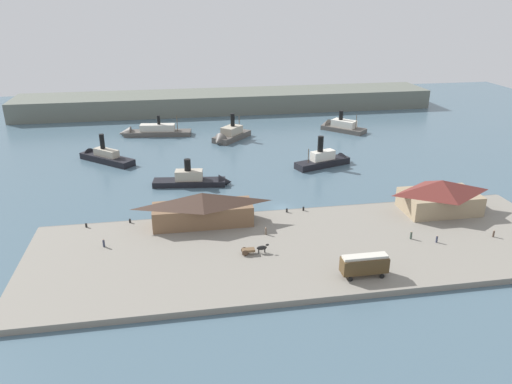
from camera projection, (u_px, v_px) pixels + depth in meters
ground_plane at (282, 208)px, 119.32m from camera, size 320.00×320.00×0.00m
quay_promenade at (306, 249)px, 99.00m from camera, size 110.00×36.00×1.20m
seawall_edge at (285, 212)px, 115.85m from camera, size 110.00×0.80×1.00m
ferry_shed_customs_shed at (202, 208)px, 106.97m from camera, size 22.02×7.50×7.33m
ferry_shed_central_terminal at (440, 195)px, 113.44m from camera, size 17.19×10.75×7.59m
street_tram at (364, 264)px, 87.40m from camera, size 8.41×2.86×4.18m
horse_cart at (254, 249)px, 95.60m from camera, size 5.43×1.42×1.87m
pedestrian_standing_center at (104, 243)px, 98.19m from camera, size 0.43×0.43×1.75m
pedestrian_by_tram at (437, 239)px, 99.98m from camera, size 0.39×0.39×1.58m
pedestrian_near_cart at (411, 235)px, 101.39m from camera, size 0.43×0.43×1.75m
pedestrian_near_east_shed at (266, 231)px, 103.26m from camera, size 0.42×0.42×1.70m
pedestrian_walking_east at (494, 234)px, 102.26m from camera, size 0.39×0.39×1.58m
mooring_post_center_west at (303, 209)px, 114.81m from camera, size 0.44×0.44×0.90m
mooring_post_center_east at (86, 225)px, 106.58m from camera, size 0.44×0.44×0.90m
mooring_post_east at (130, 221)px, 108.70m from camera, size 0.44×0.44×0.90m
mooring_post_west at (287, 210)px, 113.93m from camera, size 0.44×0.44×0.90m
ferry_moored_east at (150, 132)px, 179.94m from camera, size 26.62×8.57×9.09m
ferry_departing_north at (102, 156)px, 152.27m from camera, size 18.85×17.58×9.88m
ferry_near_quay at (327, 160)px, 148.36m from camera, size 19.39×10.49×10.52m
ferry_approaching_east at (229, 136)px, 173.60m from camera, size 15.90×16.86×10.94m
ferry_mid_harbor at (197, 180)px, 133.08m from camera, size 21.52×6.97×8.66m
ferry_moored_west at (339, 126)px, 186.55m from camera, size 16.61×16.96×9.61m
far_headland at (228, 101)px, 218.34m from camera, size 180.00×24.00×8.00m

